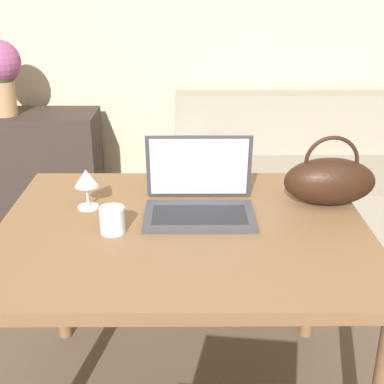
{
  "coord_description": "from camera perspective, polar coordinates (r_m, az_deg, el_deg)",
  "views": [
    {
      "loc": [
        0.02,
        -0.78,
        1.56
      ],
      "look_at": [
        0.03,
        0.82,
        0.9
      ],
      "focal_mm": 50.0,
      "sensor_mm": 36.0,
      "label": 1
    }
  ],
  "objects": [
    {
      "name": "wall_back",
      "position": [
        3.73,
        -0.69,
        19.19
      ],
      "size": [
        10.0,
        0.06,
        2.7
      ],
      "color": "beige",
      "rests_on": "ground_plane"
    },
    {
      "name": "dining_table",
      "position": [
        1.83,
        -0.82,
        -6.06
      ],
      "size": [
        1.24,
        1.0,
        0.78
      ],
      "color": "brown",
      "rests_on": "ground_plane"
    },
    {
      "name": "couch",
      "position": [
        3.55,
        12.99,
        0.7
      ],
      "size": [
        1.82,
        0.91,
        0.82
      ],
      "color": "gray",
      "rests_on": "ground_plane"
    },
    {
      "name": "sideboard",
      "position": [
        3.76,
        -16.91,
        2.78
      ],
      "size": [
        0.93,
        0.4,
        0.72
      ],
      "color": "#332823",
      "rests_on": "ground_plane"
    },
    {
      "name": "laptop",
      "position": [
        1.87,
        0.77,
        -0.04
      ],
      "size": [
        0.38,
        0.29,
        0.26
      ],
      "color": "#38383D",
      "rests_on": "dining_table"
    },
    {
      "name": "drinking_glass",
      "position": [
        1.74,
        -8.49,
        -2.96
      ],
      "size": [
        0.08,
        0.08,
        0.09
      ],
      "color": "silver",
      "rests_on": "dining_table"
    },
    {
      "name": "wine_glass",
      "position": [
        1.91,
        -11.21,
        1.23
      ],
      "size": [
        0.08,
        0.08,
        0.14
      ],
      "color": "silver",
      "rests_on": "dining_table"
    },
    {
      "name": "handbag",
      "position": [
        1.98,
        14.47,
        1.21
      ],
      "size": [
        0.33,
        0.16,
        0.26
      ],
      "color": "black",
      "rests_on": "dining_table"
    },
    {
      "name": "flower_vase",
      "position": [
        3.58,
        -19.81,
        12.15
      ],
      "size": [
        0.27,
        0.27,
        0.47
      ],
      "color": "tan",
      "rests_on": "sideboard"
    }
  ]
}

